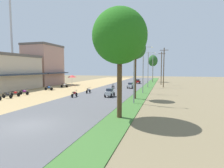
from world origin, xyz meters
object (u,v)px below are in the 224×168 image
median_tree_nearest (120,37)px  utility_pole_far (164,67)px  car_hatchback_silver (110,92)px  car_sedan_red (138,81)px  streetlamp_near (134,63)px  vendor_umbrella (72,76)px  streetlamp_mid (143,66)px  motorbike_ahead_third (88,90)px  median_tree_second (135,49)px  motorbike_ahead_fourth (113,86)px  radio_mast (11,16)px  motorbike_ahead_second (74,93)px  car_sedan_white (131,85)px  parked_motorbike_fifth (49,88)px  parked_motorbike_second (7,95)px  streetlamp_far (148,67)px  utility_pole_near (161,68)px  parked_motorbike_fourth (24,92)px  parked_motorbike_sixth (64,85)px  parked_motorbike_third (15,93)px  median_tree_third (153,61)px  streetlamp_farthest (153,66)px

median_tree_nearest → utility_pole_far: (3.38, 26.85, -2.22)m
car_hatchback_silver → car_sedan_red: (0.64, 24.20, -0.01)m
car_sedan_red → streetlamp_near: bearing=-82.9°
vendor_umbrella → streetlamp_near: (18.07, -18.03, 2.54)m
utility_pole_far → car_sedan_red: bearing=131.7°
streetlamp_mid → motorbike_ahead_third: 9.93m
median_tree_second → car_hatchback_silver: size_ratio=4.07×
median_tree_second → motorbike_ahead_fourth: (-6.37, 11.49, -6.12)m
radio_mast → motorbike_ahead_second: radio_mast is taller
streetlamp_near → motorbike_ahead_second: size_ratio=4.65×
car_sedan_white → radio_mast: bearing=-172.0°
parked_motorbike_fifth → streetlamp_mid: 17.91m
car_sedan_white → car_sedan_red: (-0.20, 12.12, 0.00)m
parked_motorbike_second → streetlamp_mid: (17.30, 10.67, 3.98)m
streetlamp_far → utility_pole_near: utility_pole_near is taller
parked_motorbike_fourth → parked_motorbike_second: bearing=-86.4°
parked_motorbike_sixth → parked_motorbike_third: bearing=-91.2°
median_tree_third → streetlamp_mid: bearing=-89.7°
parked_motorbike_third → vendor_umbrella: 17.97m
streetlamp_near → motorbike_ahead_fourth: size_ratio=4.65×
vendor_umbrella → streetlamp_mid: streetlamp_mid is taller
median_tree_third → motorbike_ahead_fourth: (-6.62, -22.32, -6.00)m
motorbike_ahead_third → motorbike_ahead_fourth: size_ratio=1.00×
parked_motorbike_second → median_tree_second: size_ratio=0.22×
median_tree_third → car_hatchback_silver: median_tree_third is taller
parked_motorbike_fifth → parked_motorbike_third: bearing=-91.2°
median_tree_second → streetlamp_far: median_tree_second is taller
parked_motorbike_fourth → median_tree_second: 18.24m
utility_pole_near → motorbike_ahead_fourth: (-9.39, -12.26, -3.84)m
parked_motorbike_second → streetlamp_mid: streetlamp_mid is taller
parked_motorbike_fifth → car_sedan_white: bearing=28.7°
parked_motorbike_fifth → car_hatchback_silver: car_hatchback_silver is taller
median_tree_nearest → motorbike_ahead_third: (-8.56, 13.02, -6.17)m
parked_motorbike_sixth → car_sedan_white: car_sedan_white is taller
utility_pole_near → car_sedan_red: (-6.07, 0.83, -3.67)m
parked_motorbike_fourth → streetlamp_far: 24.56m
car_sedan_white → car_sedan_red: size_ratio=1.00×
median_tree_second → streetlamp_near: streetlamp_near is taller
median_tree_second → car_sedan_red: bearing=97.1°
vendor_umbrella → radio_mast: bearing=-152.2°
parked_motorbike_sixth → streetlamp_mid: size_ratio=0.23×
radio_mast → motorbike_ahead_fourth: bearing=6.9°
utility_pole_far → car_sedan_white: bearing=-144.5°
median_tree_third → car_sedan_white: (-3.11, -21.35, -5.83)m
streetlamp_far → parked_motorbike_fifth: bearing=-148.5°
parked_motorbike_sixth → car_sedan_red: size_ratio=0.80×
vendor_umbrella → motorbike_ahead_third: size_ratio=1.40×
streetlamp_farthest → motorbike_ahead_third: bearing=-107.3°
utility_pole_near → radio_mast: bearing=-155.0°
median_tree_nearest → radio_mast: bearing=147.9°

